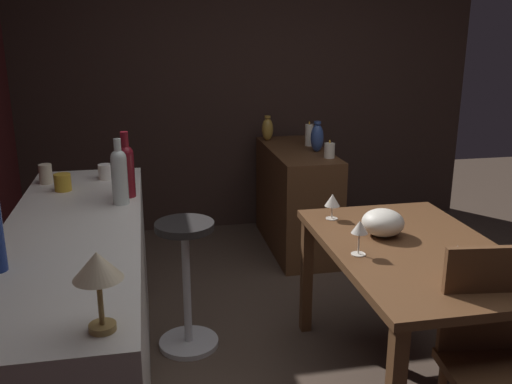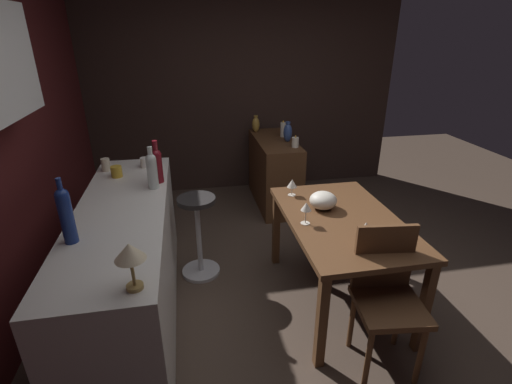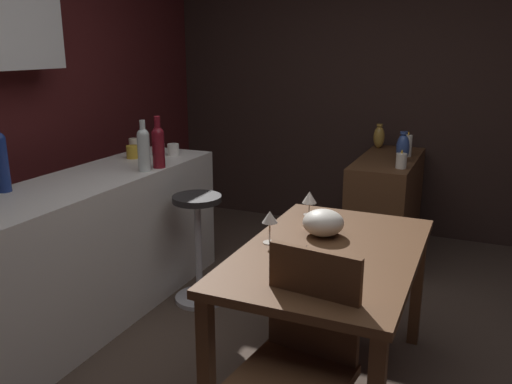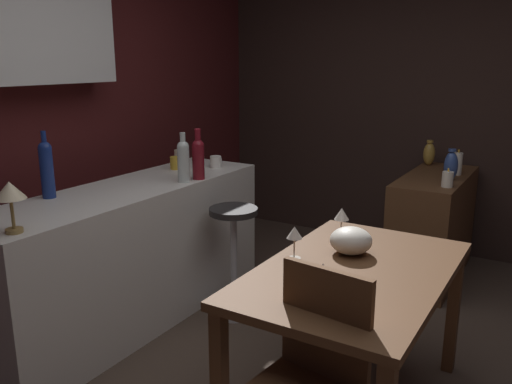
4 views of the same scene
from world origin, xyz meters
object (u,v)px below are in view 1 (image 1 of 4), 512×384
Objects in this scene: cup_cream at (46,174)px; vase_brass at (267,129)px; sideboard_cabinet at (296,199)px; cup_mustard at (63,182)px; fruit_bowl at (383,223)px; wine_glass_center at (457,255)px; counter_lamp at (98,271)px; dining_table at (414,265)px; chair_near_window at (496,358)px; wine_glass_left at (360,229)px; vase_ceramic_blue at (317,137)px; wine_bottle_ruby at (126,168)px; wine_bottle_clear at (119,174)px; bar_stool at (187,282)px; pillar_candle_short at (329,151)px; wine_glass_right at (332,201)px; cup_white at (106,172)px; pillar_candle_tall at (309,135)px.

cup_cream is 2.07m from vase_brass.
sideboard_cabinet is 2.04m from cup_mustard.
wine_glass_center is at bearing -170.78° from fruit_bowl.
counter_lamp is at bearing -166.46° from cup_cream.
vase_brass is at bearing -20.68° from counter_lamp.
chair_near_window is at bearing -174.47° from dining_table.
vase_ceramic_blue is at bearing -11.09° from wine_glass_left.
chair_near_window is 2.40m from vase_ceramic_blue.
wine_bottle_ruby is (0.93, 1.33, 0.20)m from wine_glass_center.
wine_bottle_clear reaches higher than sideboard_cabinet.
counter_lamp is (-0.96, 1.29, 0.28)m from fruit_bowl.
bar_stool is 4.94× the size of wine_glass_center.
vase_brass reaches higher than bar_stool.
wine_bottle_clear is 1.94m from vase_ceramic_blue.
chair_near_window is 6.91× the size of pillar_candle_short.
wine_glass_left is 1.21m from wine_bottle_ruby.
wine_bottle_clear is 2.43× the size of pillar_candle_short.
wine_bottle_ruby reaches higher than counter_lamp.
bar_stool is 5.26× the size of wine_glass_right.
fruit_bowl is 1.60m from vase_ceramic_blue.
cup_mustard is (0.75, 1.68, 0.30)m from dining_table.
cup_white is at bearing 44.49° from chair_near_window.
cup_mustard is at bearing 120.52° from vase_ceramic_blue.
fruit_bowl is at bearing -107.41° from wine_bottle_ruby.
sideboard_cabinet is 3.05m from counter_lamp.
wine_glass_left reaches higher than wine_glass_right.
vase_ceramic_blue is at bearing 0.12° from chair_near_window.
wine_bottle_clear reaches higher than counter_lamp.
cup_cream is 0.55× the size of pillar_candle_tall.
wine_bottle_clear reaches higher than wine_glass_center.
wine_bottle_clear is 2.16m from vase_brass.
cup_cream reaches higher than fruit_bowl.
dining_table is 8.67× the size of wine_glass_center.
wine_bottle_ruby is 2.04m from vase_brass.
wine_bottle_ruby is 0.12m from wine_bottle_clear.
cup_mustard is at bearing 46.17° from wine_bottle_clear.
chair_near_window is 4.70× the size of pillar_candle_tall.
vase_ceramic_blue is (1.32, -1.42, -0.12)m from wine_bottle_clear.
sideboard_cabinet is at bearing -0.85° from fruit_bowl.
wine_bottle_clear is at bearing 132.95° from vase_ceramic_blue.
dining_table is at bearing 177.02° from pillar_candle_short.
vase_brass is (0.73, 0.31, 0.04)m from pillar_candle_short.
wine_glass_center is 2.13m from vase_ceramic_blue.
chair_near_window is 2.18m from pillar_candle_short.
wine_bottle_clear is 1.65× the size of pillar_candle_tall.
sideboard_cabinet is 7.35× the size of wine_glass_center.
wine_glass_right is 1.13m from pillar_candle_short.
wine_glass_right is 1.05× the size of pillar_candle_short.
vase_ceramic_blue is (1.77, -0.05, 0.28)m from dining_table.
chair_near_window reaches higher than wine_glass_center.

